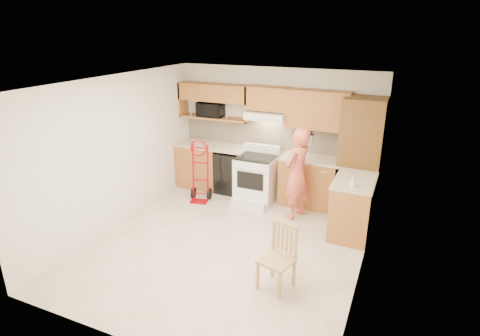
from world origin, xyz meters
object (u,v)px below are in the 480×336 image
Objects in this scene: hand_truck at (199,174)px; dining_chair at (276,258)px; range at (255,176)px; microwave at (211,109)px; person at (297,174)px.

dining_chair is at bearing -55.13° from hand_truck.
range is 2.66m from dining_chair.
hand_truck is 1.27× the size of dining_chair.
dining_chair is (1.23, -2.36, -0.10)m from range.
hand_truck is at bearing 153.12° from dining_chair.
dining_chair is at bearing -53.96° from microwave.
person is at bearing -24.13° from microwave.
person is (2.04, -0.74, -0.82)m from microwave.
microwave is at bearing 87.03° from hand_truck.
person reaches higher than range.
person is 2.13m from dining_chair.
range is 0.97m from person.
hand_truck is at bearing -159.76° from range.
person is 1.91m from hand_truck.
microwave reaches higher than person.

